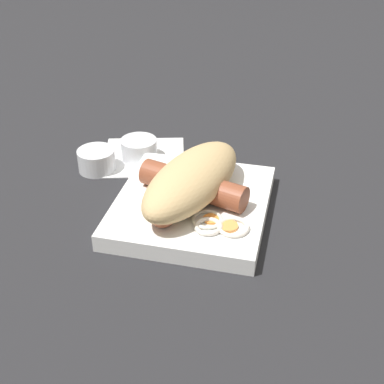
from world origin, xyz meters
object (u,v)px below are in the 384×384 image
Objects in this scene: bread_roll at (194,179)px; condiment_cup_near at (139,150)px; condiment_cup_far at (97,161)px; food_tray at (192,206)px; sausage at (192,185)px.

bread_roll is 0.17m from condiment_cup_near.
condiment_cup_near is at bearing 132.45° from condiment_cup_far.
condiment_cup_far is at bearing -114.28° from bread_roll.
condiment_cup_near and condiment_cup_far have the same top height.
condiment_cup_near reaches higher than food_tray.
condiment_cup_far reaches higher than food_tray.
bread_roll is 1.22× the size of sausage.
condiment_cup_far is at bearing -47.55° from condiment_cup_near.
bread_roll reaches higher than sausage.
condiment_cup_far is (-0.07, -0.16, -0.03)m from sausage.
sausage is at bearing 43.55° from condiment_cup_near.
sausage is 0.16m from condiment_cup_near.
condiment_cup_near is at bearing -136.51° from bread_roll.
food_tray is 0.18m from condiment_cup_far.
sausage is 0.18m from condiment_cup_far.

